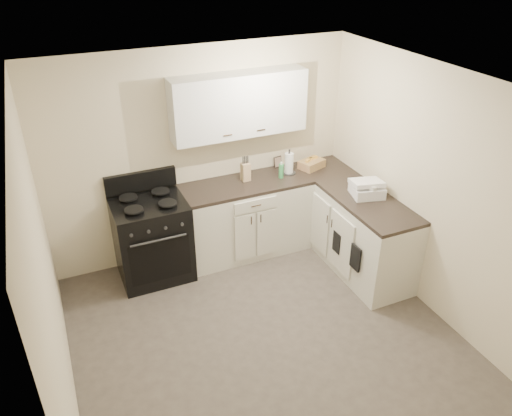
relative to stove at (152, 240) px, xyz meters
name	(u,v)px	position (x,y,z in m)	size (l,w,h in m)	color
floor	(265,337)	(0.73, -1.48, -0.46)	(3.60, 3.60, 0.00)	#473F38
ceiling	(268,89)	(0.73, -1.48, 2.04)	(3.60, 3.60, 0.00)	white
wall_back	(201,155)	(0.73, 0.32, 0.79)	(3.60, 3.60, 0.00)	beige
wall_right	(430,192)	(2.53, -1.48, 0.79)	(3.60, 3.60, 0.00)	beige
wall_left	(47,282)	(-1.07, -1.48, 0.79)	(3.60, 3.60, 0.00)	beige
wall_front	(396,380)	(0.73, -3.28, 0.79)	(3.60, 3.60, 0.00)	beige
base_cabinets_back	(245,219)	(1.15, 0.02, -0.01)	(1.55, 0.60, 0.90)	silver
base_cabinets_right	(350,226)	(2.23, -0.63, -0.01)	(0.60, 1.90, 0.90)	silver
countertop_back	(245,185)	(1.15, 0.02, 0.46)	(1.55, 0.60, 0.04)	black
countertop_right	(353,191)	(2.23, -0.63, 0.46)	(0.60, 1.90, 0.04)	black
upper_cabinets	(239,105)	(1.15, 0.18, 1.38)	(1.55, 0.30, 0.70)	silver
stove	(152,240)	(0.00, 0.00, 0.00)	(0.80, 0.68, 0.97)	black
knife_block	(246,172)	(1.19, 0.09, 0.59)	(0.10, 0.09, 0.22)	tan
paper_towel	(289,163)	(1.75, 0.06, 0.61)	(0.11, 0.11, 0.26)	white
soap_bottle	(281,171)	(1.60, -0.01, 0.57)	(0.06, 0.06, 0.17)	#3DA055
picture_frame	(278,162)	(1.71, 0.28, 0.55)	(0.11, 0.01, 0.13)	black
wicker_basket	(312,164)	(2.08, 0.08, 0.53)	(0.31, 0.20, 0.10)	#AD7D51
countertop_grill	(367,190)	(2.28, -0.80, 0.54)	(0.33, 0.31, 0.12)	white
glass_jar	(372,192)	(2.27, -0.91, 0.56)	(0.10, 0.10, 0.17)	silver
oven_mitt_near	(355,258)	(1.91, -1.23, 0.01)	(0.02, 0.17, 0.29)	black
oven_mitt_far	(337,242)	(1.91, -0.86, -0.02)	(0.02, 0.15, 0.25)	black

